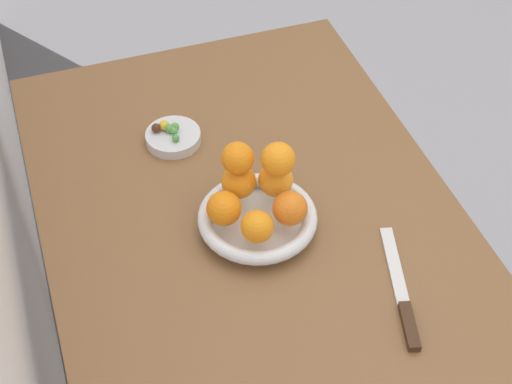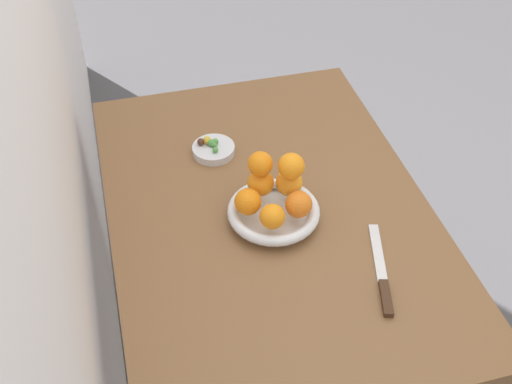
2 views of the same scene
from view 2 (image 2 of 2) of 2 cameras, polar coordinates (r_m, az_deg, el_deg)
name	(u,v)px [view 2 (image 2 of 2)]	position (r m, az deg, el deg)	size (l,w,h in m)	color
ground_plane	(266,374)	(2.13, 0.88, -15.87)	(6.00, 6.00, 0.00)	#4C4C51
wall_back	(18,44)	(1.21, -20.41, 12.20)	(4.00, 0.05, 2.50)	white
dining_table	(269,233)	(1.60, 1.13, -3.70)	(1.10, 0.76, 0.74)	brown
fruit_bowl	(273,213)	(1.50, 1.56, -1.85)	(0.22, 0.22, 0.04)	silver
candy_dish	(214,150)	(1.69, -3.79, 3.77)	(0.11, 0.11, 0.02)	silver
orange_0	(272,216)	(1.42, 1.46, -2.19)	(0.06, 0.06, 0.06)	orange
orange_1	(299,204)	(1.45, 3.81, -1.10)	(0.06, 0.06, 0.06)	orange
orange_2	(290,184)	(1.50, 3.02, 0.72)	(0.06, 0.06, 0.06)	orange
orange_3	(261,183)	(1.50, 0.41, 0.81)	(0.06, 0.06, 0.06)	orange
orange_4	(248,202)	(1.45, -0.73, -0.87)	(0.06, 0.06, 0.06)	orange
orange_5	(291,166)	(1.45, 3.15, 2.31)	(0.06, 0.06, 0.06)	orange
orange_6	(260,164)	(1.46, 0.38, 2.52)	(0.06, 0.06, 0.06)	orange
candy_ball_0	(214,145)	(1.68, -3.72, 4.20)	(0.01, 0.01, 0.01)	#4C9947
candy_ball_1	(215,142)	(1.69, -3.64, 4.49)	(0.02, 0.02, 0.02)	#4C9947
candy_ball_2	(213,144)	(1.68, -3.84, 4.28)	(0.01, 0.01, 0.01)	gold
candy_ball_3	(207,140)	(1.69, -4.38, 4.63)	(0.02, 0.02, 0.02)	gold
candy_ball_4	(215,150)	(1.66, -3.64, 3.76)	(0.02, 0.02, 0.02)	#4C9947
candy_ball_5	(211,143)	(1.68, -4.01, 4.39)	(0.02, 0.02, 0.02)	#4C9947
candy_ball_6	(201,142)	(1.69, -4.93, 4.47)	(0.02, 0.02, 0.02)	#472819
knife	(382,276)	(1.42, 11.13, -7.33)	(0.26, 0.09, 0.01)	#3F2819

